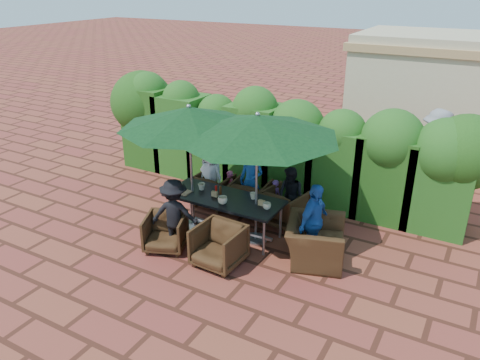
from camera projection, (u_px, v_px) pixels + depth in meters
The scene contains 32 objects.
ground at pixel (221, 235), 8.96m from camera, with size 80.00×80.00×0.00m, color brown.
dining_table at pixel (224, 201), 8.78m from camera, with size 2.24×0.90×0.75m.
umbrella_left at pixel (189, 118), 8.41m from camera, with size 2.59×2.59×2.46m.
umbrella_right at pixel (257, 126), 7.92m from camera, with size 2.90×2.90×2.46m.
chair_far_left at pixel (213, 188), 10.01m from camera, with size 0.74×0.69×0.76m, color black.
chair_far_mid at pixel (250, 195), 9.70m from camera, with size 0.75×0.70×0.77m, color black.
chair_far_right at pixel (285, 205), 9.23m from camera, with size 0.77×0.72×0.80m, color black.
chair_near_left at pixel (165, 231), 8.38m from camera, with size 0.70×0.66×0.72m, color black.
chair_near_right at pixel (219, 244), 7.89m from camera, with size 0.77×0.72×0.79m, color black.
chair_end_right at pixel (316, 235), 7.99m from camera, with size 1.10×0.72×0.96m, color black.
adult_far_left at pixel (211, 176), 9.89m from camera, with size 0.65×0.39×1.32m, color silver.
adult_far_mid at pixel (251, 181), 9.56m from camera, with size 0.51×0.42×1.42m, color #1F54AB.
adult_far_right at pixel (291, 196), 9.18m from camera, with size 0.56×0.34×1.17m, color black.
adult_near_left at pixel (175, 214), 8.32m from camera, with size 0.85×0.39×1.32m, color black.
adult_end_right at pixel (314, 222), 7.95m from camera, with size 0.82×0.41×1.40m, color #1F54AB.
child_left at pixel (229, 189), 9.94m from camera, with size 0.29×0.24×0.81m, color #D54B77.
child_right at pixel (275, 198), 9.56m from camera, with size 0.28×0.23×0.77m, color purple.
pedestrian_a at pixel (377, 146), 11.29m from camera, with size 1.49×0.53×1.59m, color green.
pedestrian_b at pixel (402, 146), 11.23m from camera, with size 0.79×0.48×1.64m, color #D54B77.
pedestrian_c at pixel (435, 151), 10.51m from camera, with size 1.22×0.56×1.91m, color gray.
cup_a at pixel (179, 186), 9.07m from camera, with size 0.16×0.16×0.12m, color beige.
cup_b at pixel (202, 187), 9.03m from camera, with size 0.14×0.14×0.13m, color beige.
cup_c at pixel (223, 200), 8.47m from camera, with size 0.18×0.18×0.14m, color beige.
cup_d at pixel (253, 196), 8.66m from camera, with size 0.13×0.13×0.12m, color beige.
cup_e at pixel (267, 206), 8.28m from camera, with size 0.15×0.15×0.12m, color beige.
ketchup_bottle at pixel (216, 190), 8.85m from camera, with size 0.04×0.04×0.17m, color #B20C0A.
sauce_bottle at pixel (220, 190), 8.83m from camera, with size 0.04×0.04×0.17m, color #4C230C.
serving_tray at pixel (182, 192), 8.95m from camera, with size 0.35×0.25×0.02m, color #AC7853.
number_block_left at pixel (215, 194), 8.77m from camera, with size 0.12×0.06×0.10m, color tan.
number_block_right at pixel (262, 203), 8.42m from camera, with size 0.12×0.06×0.10m, color tan.
hedge_wall at pixel (276, 137), 10.29m from camera, with size 9.10×1.60×2.42m.
building at pixel (471, 98), 12.34m from camera, with size 6.20×3.08×3.20m.
Camera 1 is at (4.14, -6.63, 4.52)m, focal length 35.00 mm.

